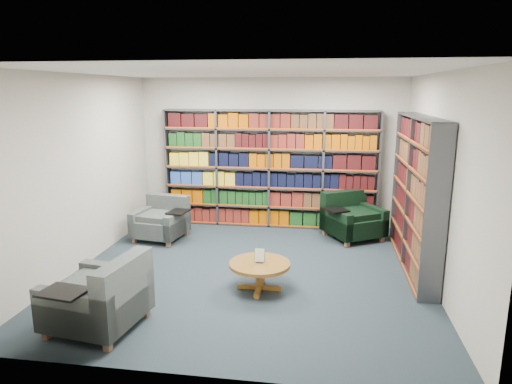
# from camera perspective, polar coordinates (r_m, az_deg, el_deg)

# --- Properties ---
(room_shell) EXTENTS (5.02, 5.02, 2.82)m
(room_shell) POSITION_cam_1_polar(r_m,az_deg,el_deg) (6.29, -0.81, 1.93)
(room_shell) COLOR black
(room_shell) RESTS_ON ground
(bookshelf_back) EXTENTS (4.00, 0.28, 2.20)m
(bookshelf_back) POSITION_cam_1_polar(r_m,az_deg,el_deg) (8.62, 1.72, 2.82)
(bookshelf_back) COLOR #47494F
(bookshelf_back) RESTS_ON ground
(bookshelf_right) EXTENTS (0.28, 2.50, 2.20)m
(bookshelf_right) POSITION_cam_1_polar(r_m,az_deg,el_deg) (6.98, 19.36, -0.24)
(bookshelf_right) COLOR #47494F
(bookshelf_right) RESTS_ON ground
(chair_teal_left) EXTENTS (1.01, 0.92, 0.73)m
(chair_teal_left) POSITION_cam_1_polar(r_m,az_deg,el_deg) (8.25, -11.60, -3.62)
(chair_teal_left) COLOR #02173A
(chair_teal_left) RESTS_ON ground
(chair_green_right) EXTENTS (1.19, 1.19, 0.79)m
(chair_green_right) POSITION_cam_1_polar(r_m,az_deg,el_deg) (8.29, 11.73, -3.37)
(chair_green_right) COLOR black
(chair_green_right) RESTS_ON ground
(chair_teal_front) EXTENTS (1.03, 1.14, 0.83)m
(chair_teal_front) POSITION_cam_1_polar(r_m,az_deg,el_deg) (5.36, -18.53, -12.71)
(chair_teal_front) COLOR #02173A
(chair_teal_front) RESTS_ON ground
(coffee_table) EXTENTS (0.80, 0.80, 0.56)m
(coffee_table) POSITION_cam_1_polar(r_m,az_deg,el_deg) (6.02, 0.45, -9.49)
(coffee_table) COLOR olive
(coffee_table) RESTS_ON ground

